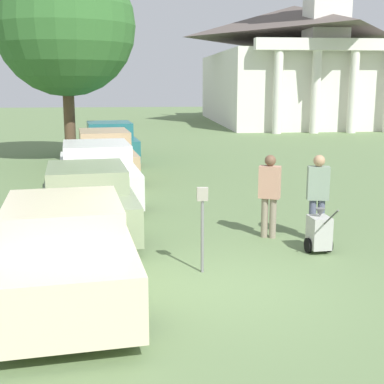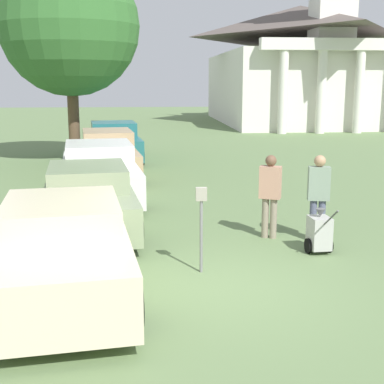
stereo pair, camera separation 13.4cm
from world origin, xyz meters
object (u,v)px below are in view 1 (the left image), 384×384
Objects in this scene: parked_car_tan at (104,155)px; church at (294,59)px; parked_car_cream at (65,249)px; person_supervisor at (318,192)px; person_worker at (269,191)px; parking_meter at (202,214)px; equipment_cart at (319,232)px; parked_car_white at (97,173)px; parked_car_sage at (87,198)px; parked_car_teal at (110,143)px.

church is at bearing 53.19° from parked_car_tan.
parked_car_cream is 5.17m from person_supervisor.
person_worker is 32.18m from church.
person_worker is (3.74, 2.57, 0.27)m from parked_car_cream.
parking_meter is 2.95m from person_supervisor.
parked_car_tan is 9.65m from equipment_cart.
parked_car_cream is 0.22× the size of church.
person_supervisor is 0.08× the size of church.
church is (13.16, 23.01, 4.07)m from parked_car_tan.
parking_meter reaches higher than equipment_cart.
person_supervisor reaches higher than parked_car_white.
person_supervisor is at bearing 71.54° from equipment_cart.
person_worker is 0.95m from person_supervisor.
parked_car_sage is at bearing 125.83° from parking_meter.
parked_car_sage is at bearing -97.06° from parked_car_white.
parking_meter is 2.46m from person_worker.
parked_car_tan reaches higher than parked_car_white.
person_supervisor reaches higher than person_worker.
parking_meter is 0.84× the size of person_supervisor.
parked_car_tan is at bearing 113.80° from equipment_cart.
parked_car_teal is (0.00, 10.13, 0.06)m from parked_car_sage.
parked_car_teal is 3.35× the size of parking_meter.
parked_car_cream is 6.60m from parked_car_white.
parked_car_white is 7.18m from parked_car_teal.
equipment_cart is (-0.20, -0.74, -0.60)m from person_supervisor.
parked_car_cream is 4.83× the size of equipment_cart.
parked_car_white is 2.98× the size of person_supervisor.
parked_car_cream is at bearing -162.22° from parking_meter.
person_worker is 0.98× the size of person_supervisor.
parked_car_teal is at bearing -124.25° from church.
person_worker is (3.73, -7.53, 0.25)m from parked_car_tan.
person_supervisor is at bearing -105.45° from church.
parked_car_white is (0.00, 6.60, 0.02)m from parked_car_cream.
church reaches higher than parked_car_teal.
parked_car_sage is at bearing 82.94° from parked_car_cream.
person_worker is (3.74, -11.22, 0.24)m from parked_car_teal.
parked_car_cream is at bearing 59.31° from person_worker.
parked_car_white is at bearing -22.37° from person_worker.
parking_meter is (2.14, -9.40, 0.28)m from parked_car_tan.
parking_meter is at bearing 10.73° from parked_car_cream.
person_worker reaches higher than parked_car_white.
person_supervisor reaches higher than equipment_cart.
church is at bearing 70.98° from equipment_cart.
equipment_cart is at bearing -105.43° from church.
church reaches higher than person_supervisor.
equipment_cart is at bearing 20.04° from parking_meter.
parked_car_cream is at bearing -97.05° from parked_car_teal.
parked_car_cream is at bearing -97.06° from parked_car_white.
parked_car_tan is at bearing 82.94° from parked_car_white.
parked_car_white reaches higher than parked_car_sage.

